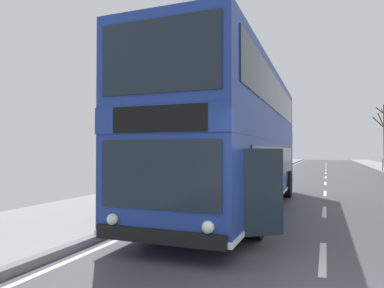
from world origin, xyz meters
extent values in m
cube|color=silver|center=(0.00, 2.60, 0.00)|extent=(0.12, 2.00, 0.00)
cube|color=silver|center=(0.00, 7.40, 0.00)|extent=(0.12, 2.00, 0.00)
cube|color=silver|center=(0.00, 12.20, 0.00)|extent=(0.12, 2.00, 0.00)
cube|color=silver|center=(0.00, 17.00, 0.00)|extent=(0.12, 2.00, 0.00)
cube|color=silver|center=(0.00, 21.80, 0.00)|extent=(0.12, 2.00, 0.00)
cube|color=silver|center=(0.00, 26.60, 0.00)|extent=(0.12, 2.00, 0.00)
cube|color=silver|center=(0.00, 31.40, 0.00)|extent=(0.12, 2.00, 0.00)
cube|color=silver|center=(0.00, 36.20, 0.00)|extent=(0.12, 2.00, 0.00)
cube|color=silver|center=(0.00, 41.00, 0.00)|extent=(0.12, 2.00, 0.00)
cube|color=silver|center=(0.00, 45.80, 0.00)|extent=(0.12, 2.00, 0.00)
cube|color=silver|center=(0.00, 50.60, 0.00)|extent=(0.12, 2.00, 0.00)
cube|color=silver|center=(-3.95, 0.00, 0.00)|extent=(0.12, 133.00, 0.00)
cube|color=gray|center=(-4.30, 0.00, 0.07)|extent=(0.20, 140.00, 0.14)
cube|color=navy|center=(-2.53, 6.75, 1.24)|extent=(2.54, 11.00, 1.78)
cube|color=navy|center=(-2.53, 6.75, 2.36)|extent=(2.56, 11.05, 0.46)
cube|color=navy|center=(-2.53, 6.75, 3.40)|extent=(2.54, 11.00, 1.62)
cube|color=navy|center=(-2.53, 6.75, 4.26)|extent=(2.47, 10.67, 0.08)
cube|color=#19232D|center=(-2.48, 1.24, 1.45)|extent=(2.16, 0.05, 1.14)
cube|color=black|center=(-2.48, 1.24, 2.36)|extent=(1.72, 0.04, 0.45)
cube|color=#19232D|center=(-2.48, 1.24, 3.40)|extent=(2.16, 0.05, 1.23)
cube|color=black|center=(-2.48, 1.24, 0.45)|extent=(2.33, 0.10, 0.24)
cube|color=silver|center=(-2.53, 6.75, 0.41)|extent=(2.57, 11.05, 0.10)
cube|color=#19232D|center=(-1.30, 7.03, 1.49)|extent=(0.09, 8.56, 0.92)
cube|color=#19232D|center=(-1.29, 6.76, 3.49)|extent=(0.10, 9.88, 0.97)
cube|color=#19232D|center=(-3.77, 7.01, 1.49)|extent=(0.09, 8.56, 0.92)
cube|color=#19232D|center=(-3.77, 6.74, 3.49)|extent=(0.10, 9.88, 0.97)
sphere|color=white|center=(-1.63, 1.24, 0.67)|extent=(0.20, 0.20, 0.20)
sphere|color=white|center=(-3.34, 1.22, 0.67)|extent=(0.20, 0.20, 0.20)
cube|color=#19232D|center=(-0.99, 2.32, 1.11)|extent=(0.67, 0.50, 1.53)
cube|color=black|center=(-1.33, 2.62, 1.11)|extent=(0.11, 0.90, 1.53)
cylinder|color=black|center=(-1.33, 3.47, 0.52)|extent=(0.31, 1.04, 1.04)
cylinder|color=black|center=(-3.68, 3.45, 0.52)|extent=(0.31, 1.04, 1.04)
cylinder|color=black|center=(-1.39, 10.35, 0.52)|extent=(0.31, 1.04, 1.04)
cylinder|color=black|center=(-3.74, 10.33, 0.52)|extent=(0.31, 1.04, 1.04)
cylinder|color=#2D3338|center=(4.45, 28.92, 0.63)|extent=(0.05, 0.05, 0.98)
cylinder|color=#4C3D2D|center=(5.46, 36.92, 4.92)|extent=(0.65, 1.36, 1.91)
cylinder|color=#4C3D2D|center=(5.60, 36.71, 5.79)|extent=(0.32, 0.88, 0.98)
cylinder|color=#4C3D2D|center=(5.19, 36.79, 4.76)|extent=(1.18, 1.09, 1.42)
cylinder|color=#4C3D2D|center=(5.33, 36.59, 5.97)|extent=(0.88, 0.69, 0.90)
camera|label=1|loc=(0.07, -3.77, 1.84)|focal=32.21mm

